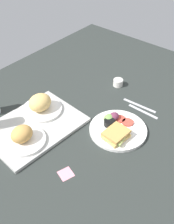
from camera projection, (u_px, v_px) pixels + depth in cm
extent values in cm
cube|color=#282D2B|center=(89.00, 125.00, 133.75)|extent=(190.00, 150.00, 3.00)
cube|color=#B2B2AD|center=(34.00, 126.00, 129.77)|extent=(47.28, 36.19, 1.60)
cylinder|color=white|center=(25.00, 140.00, 120.57)|extent=(19.04, 19.04, 1.40)
ellipsoid|color=tan|center=(22.00, 134.00, 117.84)|extent=(10.24, 8.85, 6.98)
cylinder|color=white|center=(42.00, 109.00, 137.00)|extent=(20.27, 20.27, 1.40)
ellipsoid|color=#DBB266|center=(40.00, 102.00, 133.53)|extent=(12.04, 10.39, 8.21)
cylinder|color=white|center=(118.00, 130.00, 127.86)|extent=(27.48, 27.48, 1.60)
cube|color=#DBB266|center=(116.00, 136.00, 122.49)|extent=(12.30, 10.65, 1.40)
cube|color=#B2C66B|center=(116.00, 134.00, 121.71)|extent=(12.42, 10.81, 1.00)
cube|color=tan|center=(116.00, 133.00, 120.92)|extent=(11.61, 9.76, 1.40)
cylinder|color=#D14738|center=(128.00, 122.00, 130.00)|extent=(5.60, 5.60, 0.80)
cylinder|color=#D14738|center=(120.00, 119.00, 131.88)|extent=(5.60, 5.60, 0.80)
cylinder|color=black|center=(109.00, 123.00, 128.27)|extent=(5.20, 5.20, 3.00)
cylinder|color=#EFEACC|center=(109.00, 121.00, 127.55)|extent=(4.26, 4.26, 0.60)
ellipsoid|color=#729E4C|center=(109.00, 118.00, 130.13)|extent=(6.00, 4.80, 3.60)
ellipsoid|color=#6B2D47|center=(114.00, 117.00, 131.04)|extent=(6.00, 4.80, 3.60)
cylinder|color=silver|center=(118.00, 83.00, 155.59)|extent=(5.60, 5.60, 4.00)
cube|color=#B7B7BC|center=(143.00, 111.00, 138.87)|extent=(1.52, 17.01, 0.50)
cube|color=#B7B7BC|center=(139.00, 105.00, 142.54)|extent=(2.47, 19.05, 0.50)
cube|color=pink|center=(66.00, 174.00, 109.54)|extent=(7.09, 7.09, 0.12)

